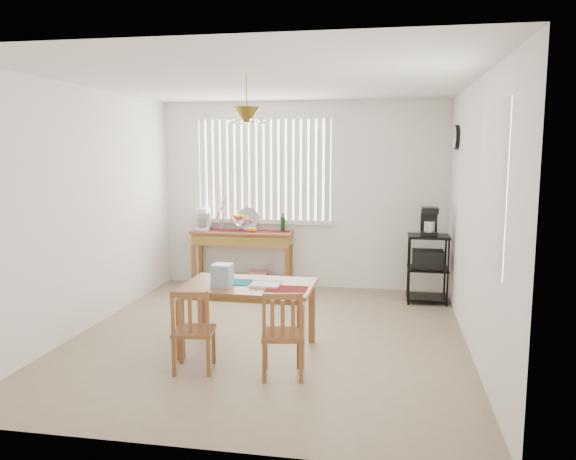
% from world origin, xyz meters
% --- Properties ---
extents(ground, '(4.00, 4.50, 0.01)m').
position_xyz_m(ground, '(0.00, 0.00, -0.01)').
color(ground, '#9B8769').
extents(room_shell, '(4.20, 4.70, 2.70)m').
position_xyz_m(room_shell, '(0.00, 0.02, 1.69)').
color(room_shell, white).
rests_on(room_shell, ground).
extents(sideboard, '(1.42, 0.40, 0.80)m').
position_xyz_m(sideboard, '(-0.81, 2.03, 0.60)').
color(sideboard, brown).
rests_on(sideboard, ground).
extents(sideboard_items, '(1.35, 0.33, 0.61)m').
position_xyz_m(sideboard_items, '(-1.07, 2.05, 0.92)').
color(sideboard_items, maroon).
rests_on(sideboard_items, sideboard).
extents(wire_cart, '(0.51, 0.41, 0.87)m').
position_xyz_m(wire_cart, '(1.70, 1.68, 0.52)').
color(wire_cart, black).
rests_on(wire_cart, ground).
extents(cart_items, '(0.20, 0.24, 0.36)m').
position_xyz_m(cart_items, '(1.70, 1.69, 1.03)').
color(cart_items, black).
rests_on(cart_items, wire_cart).
extents(dining_table, '(1.24, 0.80, 0.66)m').
position_xyz_m(dining_table, '(-0.11, -0.43, 0.59)').
color(dining_table, brown).
rests_on(dining_table, ground).
extents(table_items, '(0.94, 0.45, 0.21)m').
position_xyz_m(table_items, '(-0.23, -0.53, 0.74)').
color(table_items, '#146F75').
rests_on(table_items, dining_table).
extents(chair_left, '(0.40, 0.40, 0.75)m').
position_xyz_m(chair_left, '(-0.46, -1.01, 0.37)').
color(chair_left, brown).
rests_on(chair_left, ground).
extents(chair_right, '(0.42, 0.42, 0.77)m').
position_xyz_m(chair_right, '(0.34, -1.01, 0.38)').
color(chair_right, brown).
rests_on(chair_right, ground).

